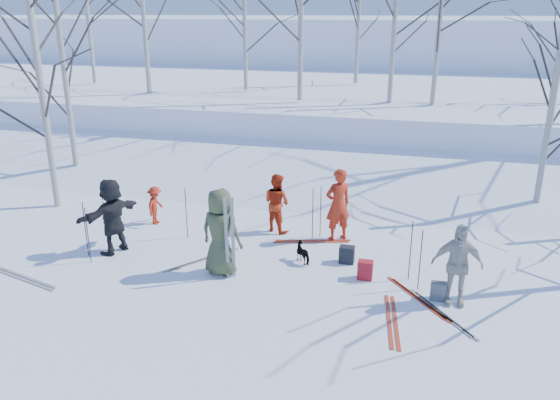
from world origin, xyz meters
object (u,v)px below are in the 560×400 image
(skier_grey_west, at_px, (112,216))
(backpack_dark, at_px, (347,255))
(skier_cream_east, at_px, (457,265))
(skier_redor_behind, at_px, (277,203))
(skier_red_seated, at_px, (155,205))
(skier_red_north, at_px, (338,205))
(backpack_red, at_px, (365,270))
(backpack_grey, at_px, (438,291))
(dog, at_px, (304,253))
(skier_olive_center, at_px, (221,232))

(skier_grey_west, relative_size, backpack_dark, 4.59)
(skier_cream_east, bearing_deg, backpack_dark, 145.55)
(skier_redor_behind, bearing_deg, skier_red_seated, 33.39)
(skier_red_north, xyz_separation_m, skier_cream_east, (2.76, -2.60, -0.09))
(backpack_dark, bearing_deg, skier_cream_east, -29.17)
(skier_red_north, distance_m, backpack_red, 2.33)
(skier_grey_west, height_order, backpack_grey, skier_grey_west)
(backpack_grey, bearing_deg, skier_grey_west, 176.98)
(skier_redor_behind, bearing_deg, dog, 150.44)
(skier_red_north, height_order, skier_cream_east, skier_red_north)
(skier_grey_west, relative_size, backpack_red, 4.37)
(backpack_red, xyz_separation_m, backpack_grey, (1.52, -0.53, -0.02))
(skier_grey_west, distance_m, backpack_dark, 5.59)
(skier_cream_east, height_order, skier_grey_west, skier_grey_west)
(skier_olive_center, height_order, skier_grey_west, skier_olive_center)
(skier_olive_center, xyz_separation_m, skier_grey_west, (-2.88, 0.40, -0.06))
(skier_red_seated, height_order, backpack_grey, skier_red_seated)
(skier_cream_east, relative_size, backpack_red, 4.01)
(backpack_red, distance_m, backpack_grey, 1.61)
(backpack_dark, bearing_deg, skier_red_north, 108.72)
(skier_olive_center, height_order, backpack_red, skier_olive_center)
(backpack_dark, bearing_deg, skier_olive_center, -154.57)
(skier_cream_east, relative_size, backpack_grey, 4.43)
(skier_grey_west, bearing_deg, skier_redor_behind, 144.31)
(skier_olive_center, bearing_deg, skier_red_seated, -29.82)
(skier_olive_center, bearing_deg, dog, -138.46)
(skier_redor_behind, xyz_separation_m, backpack_dark, (2.07, -1.46, -0.58))
(skier_red_north, xyz_separation_m, backpack_dark, (0.44, -1.31, -0.73))
(backpack_grey, bearing_deg, backpack_red, 160.77)
(skier_red_north, bearing_deg, skier_grey_west, -13.48)
(skier_olive_center, bearing_deg, skier_cream_east, -170.62)
(skier_red_seated, height_order, skier_grey_west, skier_grey_west)
(skier_cream_east, bearing_deg, skier_red_seated, 157.49)
(skier_redor_behind, height_order, backpack_red, skier_redor_behind)
(backpack_red, relative_size, backpack_dark, 1.05)
(skier_redor_behind, distance_m, backpack_grey, 4.93)
(skier_red_north, bearing_deg, skier_cream_east, 100.15)
(skier_olive_center, xyz_separation_m, skier_red_seated, (-2.79, 2.33, -0.45))
(skier_cream_east, bearing_deg, dog, 156.77)
(skier_cream_east, bearing_deg, skier_redor_behind, 142.61)
(skier_red_seated, bearing_deg, skier_olive_center, -131.69)
(skier_red_seated, bearing_deg, backpack_grey, -109.27)
(skier_grey_west, distance_m, dog, 4.61)
(skier_cream_east, xyz_separation_m, dog, (-3.27, 1.06, -0.60))
(dog, bearing_deg, backpack_dark, 146.32)
(skier_cream_east, height_order, backpack_red, skier_cream_east)
(backpack_red, bearing_deg, skier_cream_east, -18.00)
(skier_red_seated, bearing_deg, skier_red_north, -89.37)
(skier_red_seated, xyz_separation_m, backpack_grey, (7.40, -2.33, -0.34))
(skier_olive_center, bearing_deg, skier_redor_behind, -90.90)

